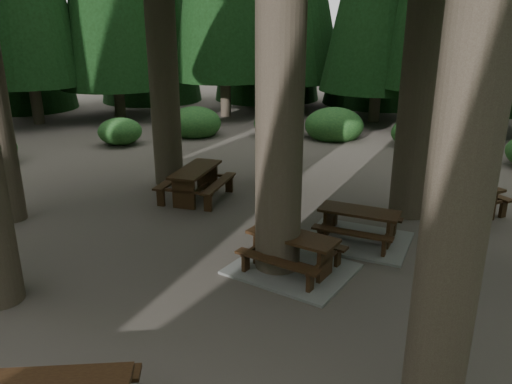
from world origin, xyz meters
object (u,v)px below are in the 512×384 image
at_px(picnic_table_d, 462,192).
at_px(picnic_table_c, 358,231).
at_px(picnic_table_b, 196,179).
at_px(picnic_table_a, 292,259).

bearing_deg(picnic_table_d, picnic_table_c, -87.10).
relative_size(picnic_table_b, picnic_table_c, 0.99).
distance_m(picnic_table_a, picnic_table_d, 5.26).
bearing_deg(picnic_table_c, picnic_table_d, 56.10).
relative_size(picnic_table_a, picnic_table_d, 0.99).
xyz_separation_m(picnic_table_a, picnic_table_b, (-3.83, 2.49, 0.31)).
distance_m(picnic_table_c, picnic_table_d, 3.33).
bearing_deg(picnic_table_d, picnic_table_b, -126.76).
height_order(picnic_table_b, picnic_table_c, picnic_table_b).
relative_size(picnic_table_b, picnic_table_d, 0.93).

